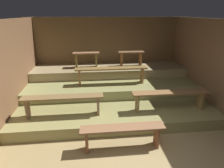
{
  "coord_description": "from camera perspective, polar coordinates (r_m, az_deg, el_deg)",
  "views": [
    {
      "loc": [
        -0.57,
        -2.39,
        2.47
      ],
      "look_at": [
        -0.03,
        2.61,
        0.6
      ],
      "focal_mm": 30.85,
      "sensor_mm": 36.0,
      "label": 1
    }
  ],
  "objects": [
    {
      "name": "platform_upper",
      "position": [
        6.42,
        -0.87,
        4.07
      ],
      "size": [
        4.86,
        1.18,
        0.27
      ],
      "primitive_type": "cube",
      "color": "tan",
      "rests_on": "platform_middle"
    },
    {
      "name": "wall_back",
      "position": [
        6.9,
        -1.38,
        9.52
      ],
      "size": [
        5.66,
        0.06,
        2.34
      ],
      "primitive_type": "cube",
      "color": "brown",
      "rests_on": "ground"
    },
    {
      "name": "ground",
      "position": [
        5.23,
        0.81,
        -8.29
      ],
      "size": [
        5.66,
        5.13,
        0.08
      ],
      "primitive_type": "cube",
      "color": "#9F8858"
    },
    {
      "name": "platform_middle",
      "position": [
        6.05,
        -0.43,
        0.38
      ],
      "size": [
        4.86,
        2.13,
        0.27
      ],
      "primitive_type": "cube",
      "color": "#949359",
      "rests_on": "platform_lower"
    },
    {
      "name": "wall_left",
      "position": [
        5.1,
        -27.77,
        3.22
      ],
      "size": [
        0.06,
        5.13,
        2.34
      ],
      "primitive_type": "cube",
      "color": "brown",
      "rests_on": "ground"
    },
    {
      "name": "bench_lower_right",
      "position": [
        4.73,
        16.79,
        -3.29
      ],
      "size": [
        1.8,
        0.27,
        0.47
      ],
      "color": "olive",
      "rests_on": "platform_lower"
    },
    {
      "name": "platform_lower",
      "position": [
        5.6,
        0.2,
        -4.29
      ],
      "size": [
        4.86,
        3.33,
        0.27
      ],
      "primitive_type": "cube",
      "color": "#938D55",
      "rests_on": "ground"
    },
    {
      "name": "bench_upper_left",
      "position": [
        6.31,
        -7.65,
        7.96
      ],
      "size": [
        0.84,
        0.27,
        0.47
      ],
      "color": "#8A603F",
      "rests_on": "platform_upper"
    },
    {
      "name": "bench_upper_right",
      "position": [
        6.44,
        5.69,
        8.3
      ],
      "size": [
        0.84,
        0.27,
        0.47
      ],
      "color": "#886141",
      "rests_on": "platform_upper"
    },
    {
      "name": "bench_floor_center",
      "position": [
        3.74,
        3.13,
        -13.93
      ],
      "size": [
        1.59,
        0.27,
        0.47
      ],
      "color": "#8E6242",
      "rests_on": "ground"
    },
    {
      "name": "bench_middle_center",
      "position": [
        5.49,
        -0.2,
        3.93
      ],
      "size": [
        2.05,
        0.27,
        0.47
      ],
      "color": "olive",
      "rests_on": "platform_middle"
    },
    {
      "name": "bench_lower_left",
      "position": [
        4.42,
        -14.34,
        -4.72
      ],
      "size": [
        1.8,
        0.27,
        0.47
      ],
      "color": "olive",
      "rests_on": "platform_lower"
    },
    {
      "name": "wall_right",
      "position": [
        5.62,
        26.72,
        4.82
      ],
      "size": [
        0.06,
        5.13,
        2.34
      ],
      "primitive_type": "cube",
      "color": "brown",
      "rests_on": "ground"
    }
  ]
}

